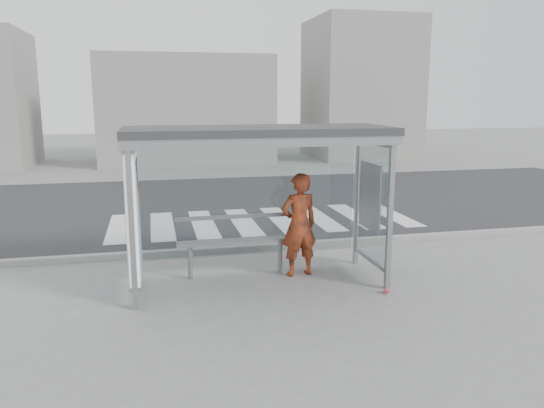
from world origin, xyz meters
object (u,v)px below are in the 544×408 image
Objects in this scene: person at (299,225)px; soda_can at (387,291)px; bench at (236,241)px; bus_shelter at (235,167)px.

person reaches higher than soda_can.
person is at bearing -11.70° from bench.
bench is at bearing 147.59° from soda_can.
soda_can is at bearing 125.17° from person.
person is (1.14, 0.21, -1.07)m from bus_shelter.
soda_can is (2.27, -0.97, -1.95)m from bus_shelter.
person is 0.89× the size of bench.
bus_shelter is 2.34× the size of person.
bus_shelter is 1.43m from bench.
soda_can is (2.21, -1.40, -0.58)m from bench.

